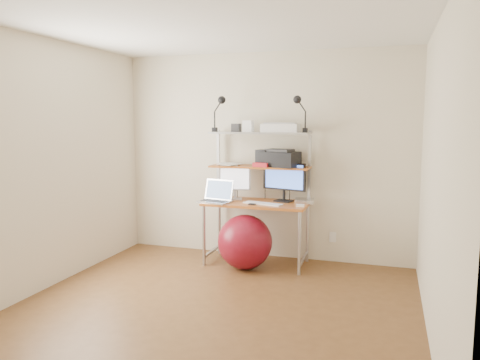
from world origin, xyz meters
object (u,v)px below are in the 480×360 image
object	(u,v)px
laptop	(217,197)
exercise_ball	(245,242)
monitor_silver	(235,181)
monitor_black	(284,178)
printer	(280,158)

from	to	relation	value
laptop	exercise_ball	world-z (taller)	laptop
monitor_silver	monitor_black	xyz separation A→B (m)	(0.59, 0.04, 0.05)
printer	monitor_black	bearing A→B (deg)	38.30
monitor_black	laptop	size ratio (longest dim) A/B	1.30
monitor_silver	exercise_ball	size ratio (longest dim) A/B	0.68
laptop	monitor_black	bearing A→B (deg)	30.40
monitor_silver	laptop	world-z (taller)	monitor_silver
monitor_black	exercise_ball	distance (m)	0.87
laptop	printer	size ratio (longest dim) A/B	0.85
laptop	printer	xyz separation A→B (m)	(0.69, 0.24, 0.45)
laptop	printer	distance (m)	0.86
monitor_black	exercise_ball	bearing A→B (deg)	-120.43
monitor_silver	laptop	size ratio (longest dim) A/B	1.02
monitor_black	laptop	xyz separation A→B (m)	(-0.74, -0.26, -0.22)
printer	exercise_ball	xyz separation A→B (m)	(-0.32, -0.34, -0.93)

